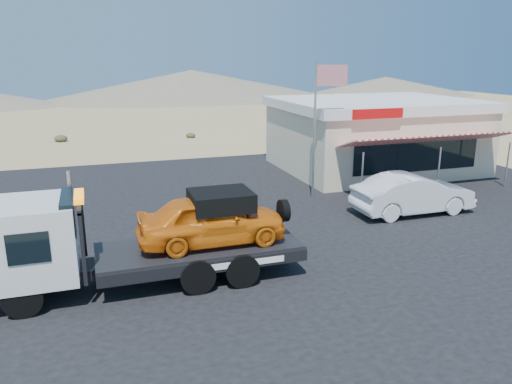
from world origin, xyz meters
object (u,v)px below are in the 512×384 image
at_px(jerky_store, 374,134).
at_px(white_sedan, 413,194).
at_px(tow_truck, 144,234).
at_px(flagpole, 320,115).

bearing_deg(jerky_store, white_sedan, -110.31).
xyz_separation_m(tow_truck, white_sedan, (11.04, 3.15, -0.66)).
xyz_separation_m(white_sedan, flagpole, (-2.66, 3.38, 2.93)).
relative_size(white_sedan, jerky_store, 0.48).
xyz_separation_m(tow_truck, flagpole, (8.38, 6.52, 2.27)).
relative_size(jerky_store, flagpole, 1.73).
xyz_separation_m(tow_truck, jerky_store, (13.94, 11.00, 0.50)).
bearing_deg(jerky_store, tow_truck, -141.74).
height_order(tow_truck, white_sedan, tow_truck).
bearing_deg(tow_truck, jerky_store, 38.26).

